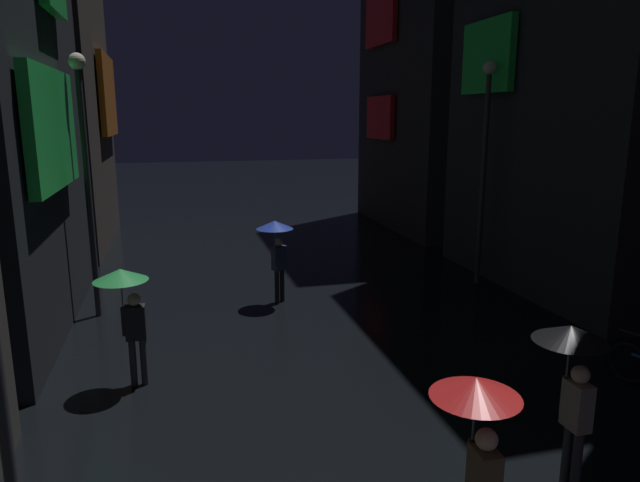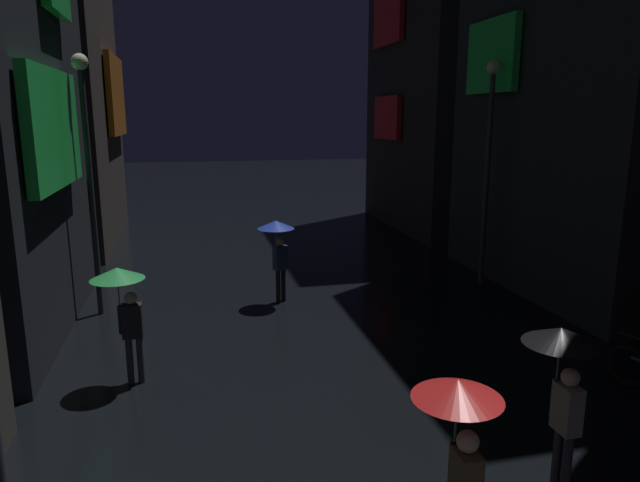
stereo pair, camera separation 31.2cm
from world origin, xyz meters
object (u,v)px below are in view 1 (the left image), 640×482
at_px(pedestrian_far_right_red, 478,423).
at_px(pedestrian_foreground_left_black, 572,362).
at_px(pedestrian_near_crossing_blue, 276,238).
at_px(streetlamp_left_far, 85,159).
at_px(pedestrian_midstreet_left_green, 126,294).
at_px(streetlamp_right_far, 485,150).

height_order(pedestrian_far_right_red, pedestrian_foreground_left_black, same).
height_order(pedestrian_far_right_red, pedestrian_near_crossing_blue, same).
bearing_deg(pedestrian_foreground_left_black, streetlamp_left_far, 128.38).
distance_m(pedestrian_near_crossing_blue, pedestrian_foreground_left_black, 8.28).
distance_m(pedestrian_near_crossing_blue, streetlamp_left_far, 4.68).
relative_size(pedestrian_midstreet_left_green, streetlamp_right_far, 0.35).
bearing_deg(pedestrian_far_right_red, streetlamp_left_far, 116.86).
distance_m(pedestrian_foreground_left_black, streetlamp_right_far, 9.31).
height_order(pedestrian_near_crossing_blue, pedestrian_foreground_left_black, same).
xyz_separation_m(pedestrian_near_crossing_blue, streetlamp_right_far, (5.77, 0.39, 2.05)).
xyz_separation_m(pedestrian_near_crossing_blue, pedestrian_foreground_left_black, (2.23, -7.97, 0.00)).
distance_m(pedestrian_far_right_red, pedestrian_foreground_left_black, 2.08).
bearing_deg(pedestrian_near_crossing_blue, streetlamp_right_far, 3.86).
bearing_deg(pedestrian_near_crossing_blue, pedestrian_far_right_red, -87.48).
height_order(pedestrian_midstreet_left_green, streetlamp_right_far, streetlamp_right_far).
height_order(pedestrian_near_crossing_blue, streetlamp_left_far, streetlamp_left_far).
distance_m(pedestrian_midstreet_left_green, streetlamp_left_far, 4.55).
distance_m(pedestrian_far_right_red, streetlamp_right_far, 10.97).
relative_size(pedestrian_foreground_left_black, streetlamp_left_far, 0.36).
xyz_separation_m(pedestrian_far_right_red, pedestrian_near_crossing_blue, (-0.39, 8.95, 0.00)).
bearing_deg(streetlamp_right_far, pedestrian_midstreet_left_green, -155.14).
bearing_deg(pedestrian_foreground_left_black, streetlamp_right_far, 67.03).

